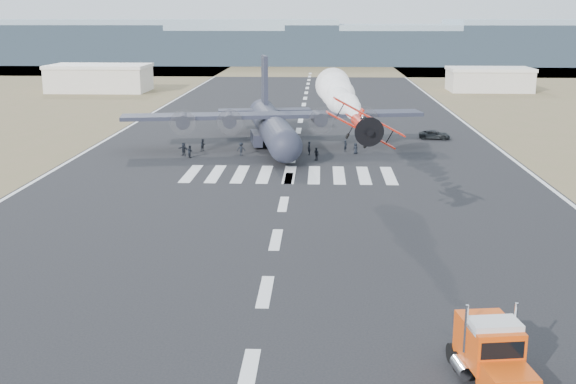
# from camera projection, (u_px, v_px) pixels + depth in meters

# --- Properties ---
(ground) EXTENTS (500.00, 500.00, 0.00)m
(ground) POSITION_uv_depth(u_px,v_px,m) (248.00, 374.00, 38.90)
(ground) COLOR black
(ground) RESTS_ON ground
(scrub_far) EXTENTS (500.00, 80.00, 0.00)m
(scrub_far) POSITION_uv_depth(u_px,v_px,m) (311.00, 68.00, 261.96)
(scrub_far) COLOR brown
(scrub_far) RESTS_ON ground
(runway_markings) EXTENTS (60.00, 260.00, 0.01)m
(runway_markings) POSITION_uv_depth(u_px,v_px,m) (293.00, 159.00, 97.09)
(runway_markings) COLOR silver
(runway_markings) RESTS_ON ground
(ridge_seg_c) EXTENTS (150.00, 50.00, 17.00)m
(ridge_seg_c) POSITION_uv_depth(u_px,v_px,m) (152.00, 41.00, 291.95)
(ridge_seg_c) COLOR gray
(ridge_seg_c) RESTS_ON ground
(ridge_seg_d) EXTENTS (150.00, 50.00, 13.00)m
(ridge_seg_d) POSITION_uv_depth(u_px,v_px,m) (313.00, 46.00, 289.50)
(ridge_seg_d) COLOR gray
(ridge_seg_d) RESTS_ON ground
(ridge_seg_e) EXTENTS (150.00, 50.00, 15.00)m
(ridge_seg_e) POSITION_uv_depth(u_px,v_px,m) (476.00, 44.00, 286.33)
(ridge_seg_e) COLOR gray
(ridge_seg_e) RESTS_ON ground
(hangar_left) EXTENTS (24.50, 14.50, 6.70)m
(hangar_left) POSITION_uv_depth(u_px,v_px,m) (100.00, 78.00, 181.05)
(hangar_left) COLOR beige
(hangar_left) RESTS_ON ground
(hangar_right) EXTENTS (20.50, 12.50, 5.90)m
(hangar_right) POSITION_uv_depth(u_px,v_px,m) (489.00, 79.00, 181.58)
(hangar_right) COLOR beige
(hangar_right) RESTS_ON ground
(semi_truck) EXTENTS (3.64, 8.30, 3.66)m
(semi_truck) POSITION_uv_depth(u_px,v_px,m) (492.00, 354.00, 37.36)
(semi_truck) COLOR black
(semi_truck) RESTS_ON ground
(aerobatic_biplane) EXTENTS (5.80, 5.82, 4.37)m
(aerobatic_biplane) POSITION_uv_depth(u_px,v_px,m) (363.00, 125.00, 57.46)
(aerobatic_biplane) COLOR red
(smoke_trail) EXTENTS (4.23, 27.37, 4.07)m
(smoke_trail) POSITION_uv_depth(u_px,v_px,m) (336.00, 92.00, 79.55)
(smoke_trail) COLOR white
(transport_aircraft) EXTENTS (43.21, 35.41, 12.49)m
(transport_aircraft) POSITION_uv_depth(u_px,v_px,m) (272.00, 124.00, 105.80)
(transport_aircraft) COLOR #222434
(transport_aircraft) RESTS_ON ground
(support_vehicle) EXTENTS (5.16, 3.01, 1.35)m
(support_vehicle) POSITION_uv_depth(u_px,v_px,m) (435.00, 135.00, 112.20)
(support_vehicle) COLOR black
(support_vehicle) RESTS_ON ground
(crew_a) EXTENTS (0.74, 0.77, 1.65)m
(crew_a) POSITION_uv_depth(u_px,v_px,m) (345.00, 146.00, 101.78)
(crew_a) COLOR black
(crew_a) RESTS_ON ground
(crew_b) EXTENTS (0.88, 0.96, 1.68)m
(crew_b) POSITION_uv_depth(u_px,v_px,m) (190.00, 151.00, 97.61)
(crew_b) COLOR black
(crew_b) RESTS_ON ground
(crew_c) EXTENTS (1.23, 0.66, 1.82)m
(crew_c) POSITION_uv_depth(u_px,v_px,m) (241.00, 149.00, 99.07)
(crew_c) COLOR black
(crew_c) RESTS_ON ground
(crew_d) EXTENTS (1.02, 1.09, 1.70)m
(crew_d) POSITION_uv_depth(u_px,v_px,m) (316.00, 154.00, 95.84)
(crew_d) COLOR black
(crew_d) RESTS_ON ground
(crew_e) EXTENTS (0.89, 0.82, 1.56)m
(crew_e) POSITION_uv_depth(u_px,v_px,m) (356.00, 148.00, 100.21)
(crew_e) COLOR black
(crew_e) RESTS_ON ground
(crew_f) EXTENTS (1.69, 1.35, 1.79)m
(crew_f) POSITION_uv_depth(u_px,v_px,m) (184.00, 149.00, 98.99)
(crew_f) COLOR black
(crew_f) RESTS_ON ground
(crew_g) EXTENTS (0.72, 0.80, 1.85)m
(crew_g) POSITION_uv_depth(u_px,v_px,m) (309.00, 148.00, 99.51)
(crew_g) COLOR black
(crew_g) RESTS_ON ground
(crew_h) EXTENTS (0.93, 0.96, 1.70)m
(crew_h) POSITION_uv_depth(u_px,v_px,m) (203.00, 145.00, 102.37)
(crew_h) COLOR black
(crew_h) RESTS_ON ground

